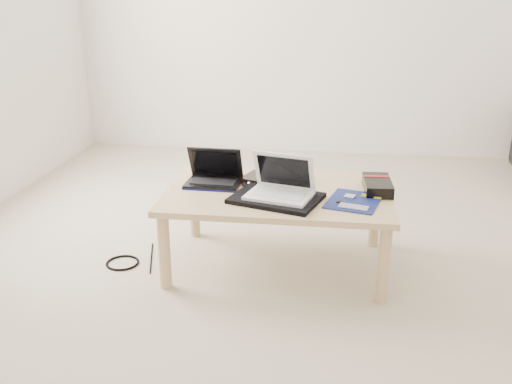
# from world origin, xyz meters

# --- Properties ---
(ground) EXTENTS (4.00, 4.00, 0.00)m
(ground) POSITION_xyz_m (0.00, 0.00, 0.00)
(ground) COLOR beige
(ground) RESTS_ON ground
(coffee_table) EXTENTS (1.10, 0.70, 0.40)m
(coffee_table) POSITION_xyz_m (-0.11, -0.17, 0.35)
(coffee_table) COLOR tan
(coffee_table) RESTS_ON ground
(book) EXTENTS (0.35, 0.32, 0.03)m
(book) POSITION_xyz_m (-0.15, -0.02, 0.41)
(book) COLOR black
(book) RESTS_ON coffee_table
(netbook) EXTENTS (0.28, 0.21, 0.19)m
(netbook) POSITION_xyz_m (-0.45, -0.10, 0.44)
(netbook) COLOR black
(netbook) RESTS_ON coffee_table
(tablet) EXTENTS (0.32, 0.28, 0.01)m
(tablet) POSITION_xyz_m (-0.15, -0.13, 0.41)
(tablet) COLOR black
(tablet) RESTS_ON coffee_table
(remote) EXTENTS (0.06, 0.23, 0.02)m
(remote) POSITION_xyz_m (0.01, -0.10, 0.41)
(remote) COLOR silver
(remote) RESTS_ON coffee_table
(neoprene_sleeve) EXTENTS (0.47, 0.40, 0.02)m
(neoprene_sleeve) POSITION_xyz_m (-0.11, -0.29, 0.41)
(neoprene_sleeve) COLOR black
(neoprene_sleeve) RESTS_ON coffee_table
(white_laptop) EXTENTS (0.34, 0.27, 0.20)m
(white_laptop) POSITION_xyz_m (-0.09, -0.28, 0.46)
(white_laptop) COLOR white
(white_laptop) RESTS_ON neoprene_sleeve
(motherboard) EXTENTS (0.29, 0.33, 0.01)m
(motherboard) POSITION_xyz_m (0.25, -0.27, 0.40)
(motherboard) COLOR #0C1150
(motherboard) RESTS_ON coffee_table
(gpu_box) EXTENTS (0.14, 0.26, 0.06)m
(gpu_box) POSITION_xyz_m (0.37, -0.09, 0.43)
(gpu_box) COLOR black
(gpu_box) RESTS_ON coffee_table
(cable_coil) EXTENTS (0.11, 0.11, 0.01)m
(cable_coil) POSITION_xyz_m (-0.21, -0.24, 0.41)
(cable_coil) COLOR black
(cable_coil) RESTS_ON coffee_table
(floor_cable_coil) EXTENTS (0.20, 0.20, 0.01)m
(floor_cable_coil) POSITION_xyz_m (-0.90, -0.27, 0.01)
(floor_cable_coil) COLOR black
(floor_cable_coil) RESTS_ON ground
(floor_cable_trail) EXTENTS (0.10, 0.34, 0.01)m
(floor_cable_trail) POSITION_xyz_m (-0.78, -0.19, 0.00)
(floor_cable_trail) COLOR black
(floor_cable_trail) RESTS_ON ground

